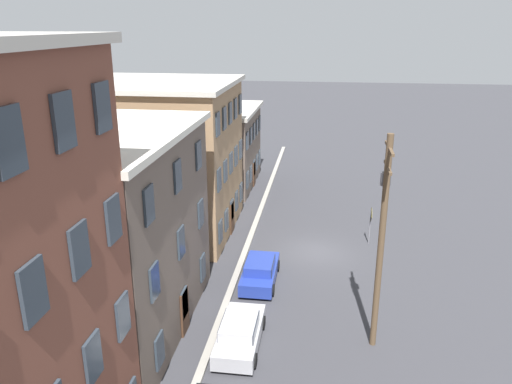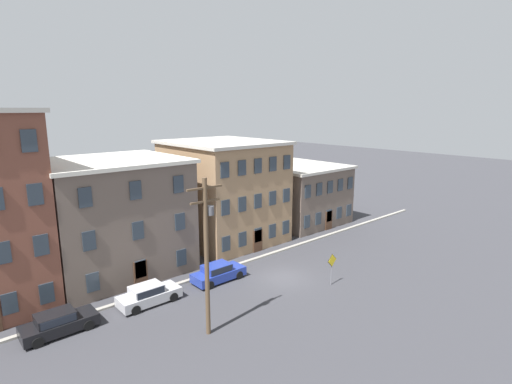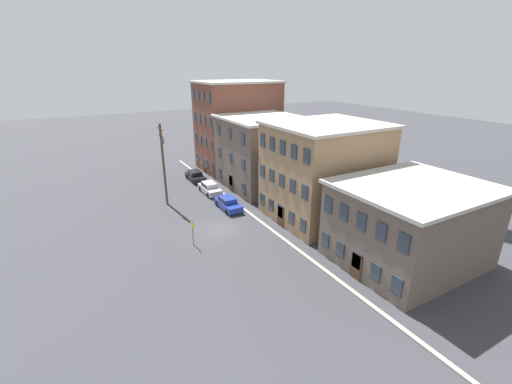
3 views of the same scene
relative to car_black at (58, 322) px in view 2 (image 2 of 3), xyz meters
name	(u,v)px [view 2 (image 2 of 3)]	position (x,y,z in m)	size (l,w,h in m)	color
ground_plane	(283,277)	(16.48, -3.32, -0.75)	(200.00, 200.00, 0.00)	#38383D
kerb_strip	(248,261)	(16.48, 1.18, -0.67)	(56.00, 0.36, 0.16)	#9E998E
apartment_midblock	(113,216)	(6.76, 7.47, 4.08)	(11.40, 10.09, 9.64)	#66564C
apartment_far	(223,191)	(18.91, 8.11, 4.49)	(10.16, 11.39, 10.45)	#9E7A56
apartment_annex	(293,192)	(29.83, 8.40, 2.75)	(9.95, 11.97, 6.98)	#66564C
car_black	(58,322)	(0.00, 0.00, 0.00)	(4.40, 1.92, 1.43)	black
car_silver	(148,294)	(5.98, -0.15, 0.00)	(4.40, 1.92, 1.43)	#B7B7BC
car_blue	(218,272)	(12.01, -0.27, 0.00)	(4.40, 1.92, 1.43)	#233899
caution_sign	(332,264)	(18.31, -6.83, 0.99)	(1.06, 0.08, 2.59)	slate
utility_pole	(207,249)	(7.04, -6.17, 4.78)	(2.40, 0.44, 9.85)	brown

